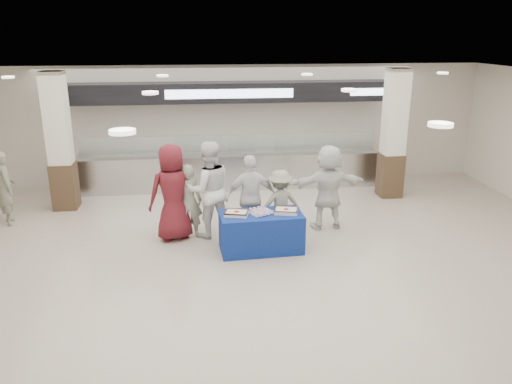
{
  "coord_description": "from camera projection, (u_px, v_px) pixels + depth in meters",
  "views": [
    {
      "loc": [
        -0.83,
        -7.53,
        4.02
      ],
      "look_at": [
        0.25,
        1.6,
        1.06
      ],
      "focal_mm": 35.0,
      "sensor_mm": 36.0,
      "label": 1
    }
  ],
  "objects": [
    {
      "name": "sheet_cake_left",
      "position": [
        237.0,
        213.0,
        9.32
      ],
      "size": [
        0.49,
        0.43,
        0.09
      ],
      "color": "white",
      "rests_on": "display_table"
    },
    {
      "name": "column_right",
      "position": [
        393.0,
        137.0,
        12.39
      ],
      "size": [
        0.55,
        0.55,
        3.2
      ],
      "color": "#3C2A1B",
      "rests_on": "ground"
    },
    {
      "name": "soldier_b",
      "position": [
        280.0,
        204.0,
        10.08
      ],
      "size": [
        0.99,
        0.67,
        1.41
      ],
      "primitive_type": "imported",
      "rotation": [
        0.0,
        0.0,
        3.3
      ],
      "color": "gray",
      "rests_on": "ground"
    },
    {
      "name": "ground",
      "position": [
        252.0,
        281.0,
        8.44
      ],
      "size": [
        14.0,
        14.0,
        0.0
      ],
      "primitive_type": "plane",
      "color": "beige",
      "rests_on": "ground"
    },
    {
      "name": "soldier_a",
      "position": [
        188.0,
        201.0,
        10.06
      ],
      "size": [
        0.59,
        0.41,
        1.54
      ],
      "primitive_type": "imported",
      "rotation": [
        0.0,
        0.0,
        3.06
      ],
      "color": "gray",
      "rests_on": "ground"
    },
    {
      "name": "cupcake_tray",
      "position": [
        261.0,
        211.0,
        9.42
      ],
      "size": [
        0.54,
        0.49,
        0.07
      ],
      "color": "#B7B7BC",
      "rests_on": "display_table"
    },
    {
      "name": "column_left",
      "position": [
        60.0,
        145.0,
        11.5
      ],
      "size": [
        0.55,
        0.55,
        3.2
      ],
      "color": "#3C2A1B",
      "rests_on": "ground"
    },
    {
      "name": "chef_short",
      "position": [
        251.0,
        197.0,
        9.98
      ],
      "size": [
        1.04,
        0.49,
        1.73
      ],
      "primitive_type": "imported",
      "rotation": [
        0.0,
        0.0,
        3.21
      ],
      "color": "white",
      "rests_on": "ground"
    },
    {
      "name": "soldier_bg",
      "position": [
        5.0,
        188.0,
        10.75
      ],
      "size": [
        0.64,
        0.71,
        1.64
      ],
      "primitive_type": "imported",
      "rotation": [
        0.0,
        0.0,
        2.09
      ],
      "color": "gray",
      "rests_on": "ground"
    },
    {
      "name": "chef_tall",
      "position": [
        209.0,
        190.0,
        10.05
      ],
      "size": [
        1.1,
        0.94,
        1.98
      ],
      "primitive_type": "imported",
      "rotation": [
        0.0,
        0.0,
        3.36
      ],
      "color": "white",
      "rests_on": "ground"
    },
    {
      "name": "serving_line",
      "position": [
        230.0,
        145.0,
        13.19
      ],
      "size": [
        8.7,
        0.85,
        2.8
      ],
      "color": "#BBBDC2",
      "rests_on": "ground"
    },
    {
      "name": "civilian_white",
      "position": [
        328.0,
        187.0,
        10.49
      ],
      "size": [
        1.71,
        0.63,
        1.82
      ],
      "primitive_type": "imported",
      "rotation": [
        0.0,
        0.0,
        3.2
      ],
      "color": "white",
      "rests_on": "ground"
    },
    {
      "name": "sheet_cake_right",
      "position": [
        286.0,
        210.0,
        9.45
      ],
      "size": [
        0.5,
        0.43,
        0.09
      ],
      "color": "white",
      "rests_on": "display_table"
    },
    {
      "name": "display_table",
      "position": [
        261.0,
        232.0,
        9.52
      ],
      "size": [
        1.59,
        0.87,
        0.75
      ],
      "primitive_type": "cube",
      "rotation": [
        0.0,
        0.0,
        0.06
      ],
      "color": "navy",
      "rests_on": "ground"
    },
    {
      "name": "civilian_maroon",
      "position": [
        173.0,
        193.0,
        9.9
      ],
      "size": [
        1.11,
        0.91,
        1.96
      ],
      "primitive_type": "imported",
      "rotation": [
        0.0,
        0.0,
        3.49
      ],
      "color": "maroon",
      "rests_on": "ground"
    }
  ]
}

